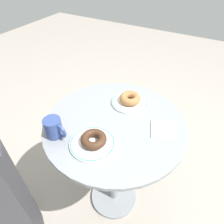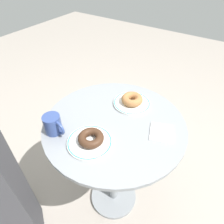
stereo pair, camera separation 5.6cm
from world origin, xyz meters
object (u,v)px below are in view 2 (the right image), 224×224
(plate_right, at_px, (131,103))
(donut_chocolate, at_px, (91,138))
(donut_cinnamon, at_px, (131,99))
(paper_napkin, at_px, (162,133))
(plate_left, at_px, (90,142))
(cafe_table, at_px, (114,150))
(coffee_mug, at_px, (53,125))

(plate_right, xyz_separation_m, donut_chocolate, (-0.33, 0.01, 0.02))
(donut_cinnamon, relative_size, paper_napkin, 1.00)
(paper_napkin, bearing_deg, plate_right, 63.83)
(donut_cinnamon, bearing_deg, plate_left, 177.72)
(cafe_table, xyz_separation_m, coffee_mug, (-0.20, 0.19, 0.26))
(cafe_table, bearing_deg, donut_chocolate, 175.39)
(plate_right, relative_size, donut_chocolate, 1.75)
(coffee_mug, bearing_deg, plate_right, -26.76)
(donut_cinnamon, height_order, paper_napkin, donut_cinnamon)
(cafe_table, height_order, plate_left, plate_left)
(paper_napkin, xyz_separation_m, coffee_mug, (-0.26, 0.41, 0.04))
(plate_left, xyz_separation_m, donut_cinnamon, (0.33, -0.01, 0.02))
(donut_chocolate, relative_size, paper_napkin, 0.99)
(donut_chocolate, height_order, donut_cinnamon, donut_cinnamon)
(paper_napkin, relative_size, coffee_mug, 0.95)
(plate_left, height_order, donut_cinnamon, donut_cinnamon)
(donut_chocolate, bearing_deg, plate_right, -1.57)
(plate_right, height_order, paper_napkin, plate_right)
(donut_chocolate, bearing_deg, cafe_table, -4.61)
(donut_cinnamon, bearing_deg, plate_right, 0.00)
(plate_left, xyz_separation_m, coffee_mug, (-0.04, 0.17, 0.04))
(paper_napkin, distance_m, coffee_mug, 0.48)
(plate_left, bearing_deg, donut_cinnamon, -2.28)
(coffee_mug, bearing_deg, cafe_table, -43.22)
(cafe_table, height_order, plate_right, plate_right)
(plate_left, xyz_separation_m, paper_napkin, (0.22, -0.23, -0.00))
(donut_cinnamon, distance_m, paper_napkin, 0.25)
(plate_left, distance_m, donut_chocolate, 0.02)
(plate_right, height_order, donut_chocolate, donut_chocolate)
(plate_left, relative_size, plate_right, 1.00)
(cafe_table, bearing_deg, paper_napkin, -74.89)
(cafe_table, distance_m, donut_cinnamon, 0.29)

